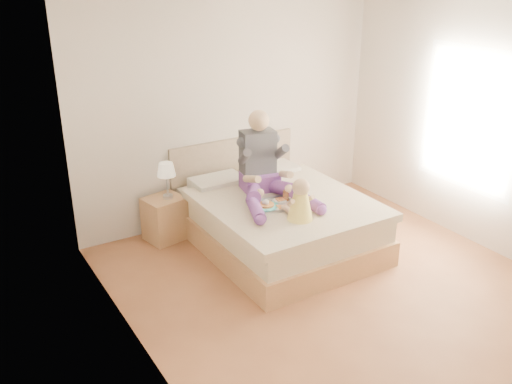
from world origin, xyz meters
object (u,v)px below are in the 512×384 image
bed (276,218)px  baby (300,203)px  adult (264,170)px  tray (273,203)px  nightstand (165,219)px

bed → baby: size_ratio=4.98×
adult → baby: adult is taller
bed → tray: size_ratio=4.64×
bed → adult: bearing=133.8°
tray → baby: baby is taller
adult → baby: bearing=-83.0°
bed → adult: adult is taller
nightstand → adult: size_ratio=0.43×
bed → nightstand: bearing=143.9°
bed → tray: (-0.20, -0.25, 0.32)m
adult → tray: (-0.10, -0.35, -0.25)m
bed → adult: (-0.09, 0.10, 0.57)m
bed → nightstand: (-1.04, 0.76, -0.06)m
nightstand → tray: 1.37m
bed → adult: 0.59m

